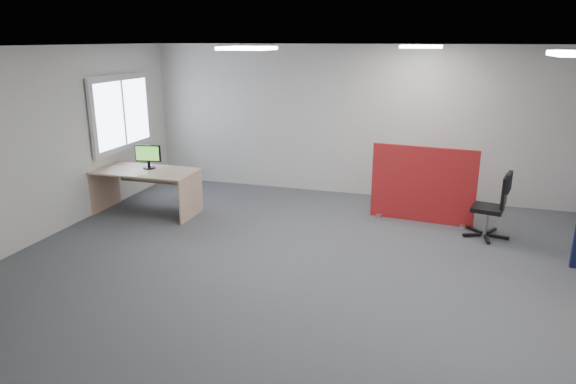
% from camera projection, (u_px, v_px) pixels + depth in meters
% --- Properties ---
extents(floor, '(9.00, 9.00, 0.00)m').
position_uv_depth(floor, '(352.00, 277.00, 6.25)').
color(floor, '#505358').
rests_on(floor, ground).
extents(ceiling, '(9.00, 7.00, 0.02)m').
position_uv_depth(ceiling, '(361.00, 47.00, 5.48)').
color(ceiling, white).
rests_on(ceiling, wall_back).
extents(wall_back, '(9.00, 0.02, 2.70)m').
position_uv_depth(wall_back, '(390.00, 123.00, 9.07)').
color(wall_back, silver).
rests_on(wall_back, floor).
extents(wall_front, '(9.00, 0.02, 2.70)m').
position_uv_depth(wall_front, '(242.00, 327.00, 2.66)').
color(wall_front, silver).
rests_on(wall_front, floor).
extents(wall_left, '(0.02, 7.00, 2.70)m').
position_uv_depth(wall_left, '(35.00, 146.00, 7.12)').
color(wall_left, silver).
rests_on(wall_left, floor).
extents(window, '(0.06, 1.70, 1.30)m').
position_uv_depth(window, '(122.00, 113.00, 8.88)').
color(window, white).
rests_on(window, wall_left).
extents(ceiling_lights, '(4.10, 4.10, 0.04)m').
position_uv_depth(ceiling_lights, '(399.00, 49.00, 6.00)').
color(ceiling_lights, white).
rests_on(ceiling_lights, ceiling).
extents(red_divider, '(1.60, 0.30, 1.20)m').
position_uv_depth(red_divider, '(423.00, 185.00, 8.00)').
color(red_divider, maroon).
rests_on(red_divider, floor).
extents(second_desk, '(1.67, 0.84, 0.73)m').
position_uv_depth(second_desk, '(147.00, 180.00, 8.44)').
color(second_desk, '#D3A887').
rests_on(second_desk, floor).
extents(monitor_second, '(0.43, 0.20, 0.39)m').
position_uv_depth(monitor_second, '(148.00, 156.00, 8.41)').
color(monitor_second, black).
rests_on(monitor_second, second_desk).
extents(office_chair, '(0.65, 0.64, 0.98)m').
position_uv_depth(office_chair, '(496.00, 202.00, 7.31)').
color(office_chair, black).
rests_on(office_chair, floor).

